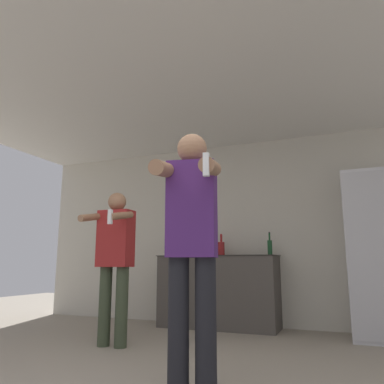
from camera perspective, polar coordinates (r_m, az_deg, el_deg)
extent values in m
cube|color=beige|center=(5.31, 10.31, -5.84)|extent=(7.00, 0.06, 2.55)
cube|color=silver|center=(4.04, 4.56, 14.84)|extent=(7.00, 3.87, 0.05)
cube|color=silver|center=(4.81, 26.76, -8.45)|extent=(0.73, 0.72, 1.87)
cube|color=#B6B6BB|center=(4.45, 27.13, -8.31)|extent=(0.70, 0.01, 1.79)
cube|color=#47423D|center=(5.15, 4.06, -14.88)|extent=(1.56, 0.54, 0.93)
cube|color=#272421|center=(5.13, 3.99, -9.67)|extent=(1.59, 0.57, 0.01)
cylinder|color=maroon|center=(5.28, 0.48, -8.71)|extent=(0.07, 0.07, 0.18)
cylinder|color=maroon|center=(5.29, 0.47, -7.31)|extent=(0.03, 0.03, 0.08)
sphere|color=black|center=(5.29, 0.47, -6.88)|extent=(0.03, 0.03, 0.03)
cylinder|color=#194723|center=(5.00, 11.78, -8.31)|extent=(0.06, 0.06, 0.19)
cylinder|color=#194723|center=(5.01, 11.72, -6.67)|extent=(0.02, 0.02, 0.10)
sphere|color=black|center=(5.01, 11.70, -6.12)|extent=(0.02, 0.02, 0.02)
cylinder|color=#563314|center=(5.39, -2.16, -8.80)|extent=(0.08, 0.08, 0.17)
cylinder|color=#563314|center=(5.39, -2.15, -7.55)|extent=(0.03, 0.03, 0.07)
sphere|color=#B29933|center=(5.39, -2.15, -7.19)|extent=(0.04, 0.04, 0.04)
cylinder|color=maroon|center=(5.19, 3.30, -8.77)|extent=(0.08, 0.08, 0.16)
cylinder|color=maroon|center=(5.20, 3.29, -7.62)|extent=(0.03, 0.03, 0.05)
sphere|color=black|center=(5.20, 3.28, -7.33)|extent=(0.04, 0.04, 0.04)
cylinder|color=maroon|center=(5.16, 4.49, -8.62)|extent=(0.09, 0.09, 0.18)
cylinder|color=maroon|center=(5.16, 4.47, -7.09)|extent=(0.03, 0.03, 0.10)
sphere|color=maroon|center=(5.17, 4.46, -6.56)|extent=(0.03, 0.03, 0.03)
cylinder|color=black|center=(2.57, -2.08, -19.64)|extent=(0.14, 0.14, 0.87)
cylinder|color=black|center=(2.54, 2.11, -19.75)|extent=(0.14, 0.14, 0.87)
cube|color=#4C236B|center=(2.55, 0.00, -2.64)|extent=(0.36, 0.26, 0.65)
sphere|color=#9E7051|center=(2.65, 0.00, 6.60)|extent=(0.21, 0.21, 0.21)
cylinder|color=#9E7051|center=(2.46, -4.35, 3.47)|extent=(0.17, 0.39, 0.16)
cylinder|color=#9E7051|center=(2.40, 2.82, 3.83)|extent=(0.17, 0.39, 0.16)
cube|color=white|center=(2.22, 2.17, 4.20)|extent=(0.04, 0.04, 0.14)
cylinder|color=#38422D|center=(4.15, -13.13, -16.53)|extent=(0.13, 0.13, 0.79)
cylinder|color=#38422D|center=(4.05, -10.68, -16.78)|extent=(0.13, 0.13, 0.79)
cube|color=maroon|center=(4.09, -11.54, -6.94)|extent=(0.37, 0.21, 0.59)
sphere|color=#9E7051|center=(4.13, -11.33, -1.47)|extent=(0.20, 0.20, 0.20)
cylinder|color=#9E7051|center=(4.04, -14.95, -3.72)|extent=(0.08, 0.40, 0.14)
cylinder|color=#9E7051|center=(3.85, -10.78, -3.56)|extent=(0.08, 0.40, 0.14)
cube|color=white|center=(3.68, -12.36, -3.71)|extent=(0.04, 0.04, 0.14)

